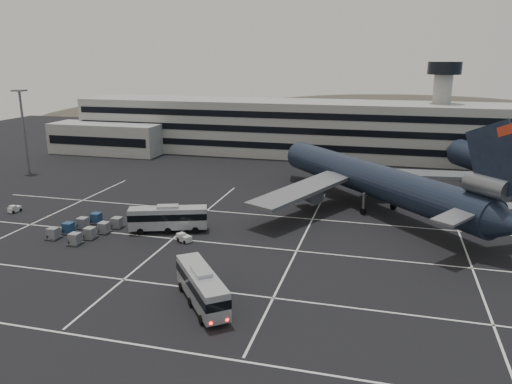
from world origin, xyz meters
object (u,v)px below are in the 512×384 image
bus_near (202,285)px  bus_far (168,217)px  trijet_main (374,180)px  tug_a (14,209)px  uld_cluster (86,228)px

bus_near → bus_far: (-12.94, 19.99, 0.04)m
trijet_main → tug_a: size_ratio=21.86×
trijet_main → bus_far: size_ratio=3.99×
trijet_main → bus_near: bearing=-153.4°
trijet_main → tug_a: trijet_main is taller
bus_near → tug_a: size_ratio=4.91×
uld_cluster → trijet_main: bearing=29.5°
bus_far → tug_a: bearing=66.3°
tug_a → uld_cluster: bearing=-6.7°
bus_near → uld_cluster: bearing=108.8°
bus_near → bus_far: bus_far is taller
trijet_main → bus_near: trijet_main is taller
trijet_main → uld_cluster: (-40.42, -22.89, -4.45)m
tug_a → uld_cluster: (17.63, -5.96, 0.25)m
trijet_main → bus_far: 34.83m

